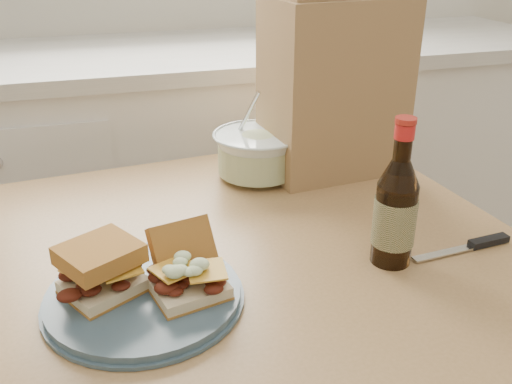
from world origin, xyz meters
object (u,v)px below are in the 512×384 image
object	(u,v)px
dining_table	(262,303)
beer_bottle	(395,211)
paper_bag	(334,87)
coleslaw_bowl	(258,155)
plate	(144,296)

from	to	relation	value
dining_table	beer_bottle	size ratio (longest dim) A/B	4.01
paper_bag	coleslaw_bowl	bearing A→B (deg)	174.46
dining_table	plate	size ratio (longest dim) A/B	3.46
dining_table	coleslaw_bowl	xyz separation A→B (m)	(0.08, 0.30, 0.16)
coleslaw_bowl	paper_bag	world-z (taller)	paper_bag
beer_bottle	paper_bag	size ratio (longest dim) A/B	0.66
plate	paper_bag	distance (m)	0.64
dining_table	coleslaw_bowl	distance (m)	0.35
coleslaw_bowl	dining_table	bearing A→B (deg)	-105.54
plate	beer_bottle	bearing A→B (deg)	-0.32
plate	dining_table	bearing A→B (deg)	23.82
dining_table	beer_bottle	world-z (taller)	beer_bottle
plate	coleslaw_bowl	xyz separation A→B (m)	(0.30, 0.39, 0.04)
coleslaw_bowl	paper_bag	size ratio (longest dim) A/B	0.52
plate	beer_bottle	distance (m)	0.41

